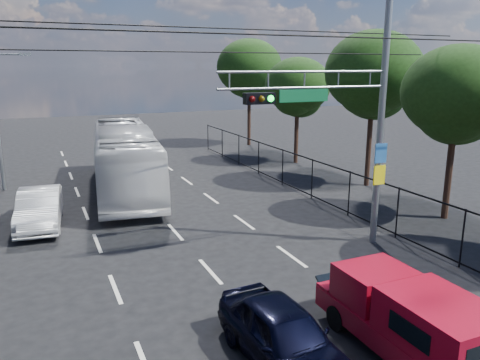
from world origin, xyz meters
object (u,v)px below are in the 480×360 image
red_pickup (407,317)px  white_van (40,208)px  navy_hatchback (284,336)px  white_bus (125,158)px  signal_mast (354,102)px

red_pickup → white_van: bearing=119.6°
navy_hatchback → white_van: white_van is taller
white_bus → white_van: white_bus is taller
signal_mast → navy_hatchback: 8.80m
navy_hatchback → white_bus: bearing=88.2°
red_pickup → white_bus: white_bus is taller
signal_mast → white_bus: 13.19m
red_pickup → navy_hatchback: 2.82m
red_pickup → navy_hatchback: (-2.69, 0.80, -0.25)m
white_bus → red_pickup: bearing=-72.8°
signal_mast → navy_hatchback: size_ratio=2.31×
red_pickup → white_bus: size_ratio=0.39×
signal_mast → white_van: bearing=145.4°
navy_hatchback → white_bus: size_ratio=0.33×
signal_mast → red_pickup: 7.87m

